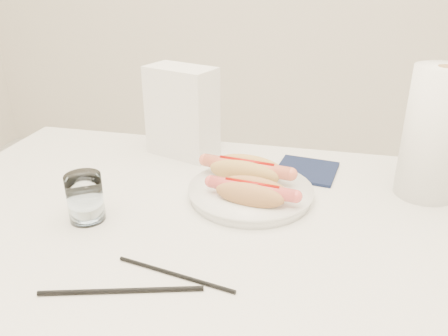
% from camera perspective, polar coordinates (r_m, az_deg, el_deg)
% --- Properties ---
extents(table, '(1.20, 0.80, 0.75)m').
position_cam_1_polar(table, '(0.87, -1.42, -10.24)').
color(table, silver).
rests_on(table, ground).
extents(plate, '(0.28, 0.28, 0.02)m').
position_cam_1_polar(plate, '(0.91, 3.34, -3.22)').
color(plate, white).
rests_on(plate, table).
extents(hotdog_left, '(0.19, 0.09, 0.05)m').
position_cam_1_polar(hotdog_left, '(0.93, 2.83, -0.28)').
color(hotdog_left, tan).
rests_on(hotdog_left, plate).
extents(hotdog_right, '(0.17, 0.08, 0.05)m').
position_cam_1_polar(hotdog_right, '(0.85, 3.51, -3.02)').
color(hotdog_right, '#BD8049').
rests_on(hotdog_right, plate).
extents(water_glass, '(0.06, 0.06, 0.09)m').
position_cam_1_polar(water_glass, '(0.86, -17.00, -3.58)').
color(water_glass, white).
rests_on(water_glass, table).
extents(chopstick_near, '(0.23, 0.07, 0.01)m').
position_cam_1_polar(chopstick_near, '(0.69, -12.76, -14.77)').
color(chopstick_near, black).
rests_on(chopstick_near, table).
extents(chopstick_far, '(0.20, 0.04, 0.01)m').
position_cam_1_polar(chopstick_far, '(0.71, -6.14, -13.11)').
color(chopstick_far, black).
rests_on(chopstick_far, table).
extents(napkin_box, '(0.18, 0.14, 0.21)m').
position_cam_1_polar(napkin_box, '(1.10, -5.28, 7.03)').
color(napkin_box, silver).
rests_on(napkin_box, table).
extents(navy_napkin, '(0.15, 0.15, 0.01)m').
position_cam_1_polar(navy_napkin, '(1.04, 10.28, -0.28)').
color(navy_napkin, '#101732').
rests_on(navy_napkin, table).
extents(paper_towel_roll, '(0.15, 0.15, 0.26)m').
position_cam_1_polar(paper_towel_roll, '(0.97, 24.87, 3.89)').
color(paper_towel_roll, white).
rests_on(paper_towel_roll, table).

